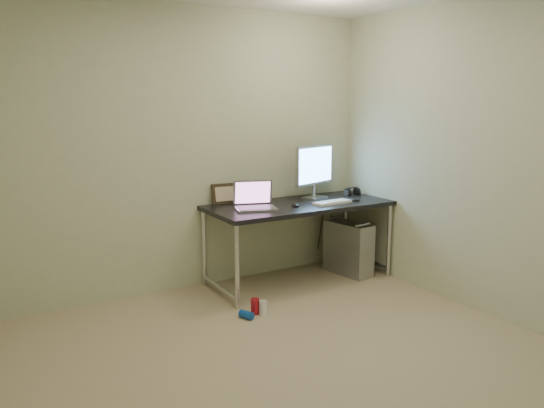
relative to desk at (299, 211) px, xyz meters
The scene contains 18 objects.
floor 1.77m from the desk, 122.88° to the right, with size 3.50×3.50×0.00m, color tan.
wall_back 1.12m from the desk, 156.97° to the left, with size 3.50×0.02×2.50m, color beige.
wall_right 1.72m from the desk, 57.86° to the right, with size 0.02×3.50×2.50m, color beige.
desk is the anchor object (origin of this frame).
tower_computer 0.69m from the desk, ahead, with size 0.28×0.52×0.55m.
cable_a 0.65m from the desk, 33.61° to the left, with size 0.01×0.01×0.70m, color black.
cable_b 0.72m from the desk, 27.81° to the left, with size 0.01×0.01×0.72m, color black.
can_red 1.09m from the desk, 145.99° to the right, with size 0.07×0.07×0.13m, color #B51521.
can_white 1.09m from the desk, 141.61° to the right, with size 0.06×0.06×0.12m, color white.
can_blue 1.21m from the desk, 146.91° to the right, with size 0.06×0.06×0.12m, color #1147AB.
laptop 0.49m from the desk, behind, with size 0.42×0.38×0.24m.
monitor 0.49m from the desk, 28.95° to the left, with size 0.54×0.23×0.52m.
keyboard 0.32m from the desk, 33.22° to the right, with size 0.38×0.12×0.02m, color white.
mouse_right 0.56m from the desk, 16.82° to the right, with size 0.06×0.10×0.03m, color black.
mouse_left 0.18m from the desk, 135.79° to the right, with size 0.07×0.11×0.04m, color black.
headphones 0.72m from the desk, ahead, with size 0.15×0.10×0.10m.
picture_frame 0.72m from the desk, 151.19° to the left, with size 0.24×0.03×0.19m, color black.
webcam 0.52m from the desk, 150.94° to the left, with size 0.04×0.03×0.12m.
Camera 1 is at (-1.79, -2.67, 1.67)m, focal length 35.00 mm.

